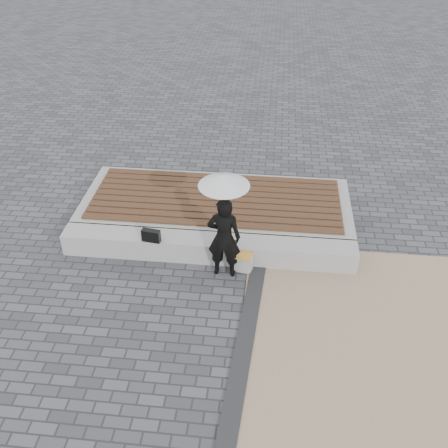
{
  "coord_description": "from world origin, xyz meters",
  "views": [
    {
      "loc": [
        0.97,
        -5.02,
        5.56
      ],
      "look_at": [
        0.32,
        1.22,
        1.0
      ],
      "focal_mm": 40.27,
      "sensor_mm": 36.0,
      "label": 1
    }
  ],
  "objects": [
    {
      "name": "woman",
      "position": [
        0.32,
        1.22,
        0.73
      ],
      "size": [
        0.55,
        0.37,
        1.47
      ],
      "primitive_type": "imported",
      "rotation": [
        0.0,
        0.0,
        3.1
      ],
      "color": "black",
      "rests_on": "ground"
    },
    {
      "name": "edging_band",
      "position": [
        0.75,
        -0.5,
        0.02
      ],
      "size": [
        0.61,
        5.2,
        0.04
      ],
      "primitive_type": "cube",
      "rotation": [
        0.0,
        0.0,
        -0.07
      ],
      "color": "#2A2A2C",
      "rests_on": "ground"
    },
    {
      "name": "timber_platform",
      "position": [
        0.0,
        2.8,
        0.2
      ],
      "size": [
        5.0,
        2.0,
        0.4
      ],
      "primitive_type": "cube",
      "color": "#ADADA8",
      "rests_on": "ground"
    },
    {
      "name": "ground",
      "position": [
        0.0,
        0.0,
        0.0
      ],
      "size": [
        80.0,
        80.0,
        0.0
      ],
      "primitive_type": "plane",
      "color": "#505056",
      "rests_on": "ground"
    },
    {
      "name": "terrazzo_zone",
      "position": [
        3.2,
        -0.5,
        0.01
      ],
      "size": [
        5.0,
        5.0,
        0.02
      ],
      "primitive_type": "cube",
      "color": "tan",
      "rests_on": "ground"
    },
    {
      "name": "timber_decking",
      "position": [
        0.0,
        2.8,
        0.42
      ],
      "size": [
        4.6,
        1.8,
        0.04
      ],
      "primitive_type": null,
      "color": "brown",
      "rests_on": "timber_platform"
    },
    {
      "name": "canvas_tote",
      "position": [
        0.61,
        1.31,
        0.18
      ],
      "size": [
        0.36,
        0.22,
        0.36
      ],
      "primitive_type": "cube",
      "rotation": [
        0.0,
        0.0,
        -0.24
      ],
      "color": "#B9B8B4",
      "rests_on": "ground"
    },
    {
      "name": "magazine",
      "position": [
        0.61,
        1.26,
        0.36
      ],
      "size": [
        0.38,
        0.31,
        0.01
      ],
      "primitive_type": "cube",
      "rotation": [
        0.0,
        0.0,
        -0.21
      ],
      "color": "#D5513D",
      "rests_on": "canvas_tote"
    },
    {
      "name": "parasol",
      "position": [
        0.32,
        1.22,
        1.79
      ],
      "size": [
        0.77,
        0.77,
        0.98
      ],
      "rotation": [
        0.0,
        0.0,
        -0.2
      ],
      "color": "#B6B6BB",
      "rests_on": "ground"
    },
    {
      "name": "seating_ledge",
      "position": [
        0.0,
        1.6,
        0.2
      ],
      "size": [
        5.0,
        0.45,
        0.4
      ],
      "primitive_type": "cube",
      "color": "#B0AFAA",
      "rests_on": "ground"
    },
    {
      "name": "handbag",
      "position": [
        -0.92,
        1.44,
        0.51
      ],
      "size": [
        0.32,
        0.15,
        0.22
      ],
      "primitive_type": "cube",
      "rotation": [
        0.0,
        0.0,
        -0.15
      ],
      "color": "black",
      "rests_on": "seating_ledge"
    }
  ]
}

